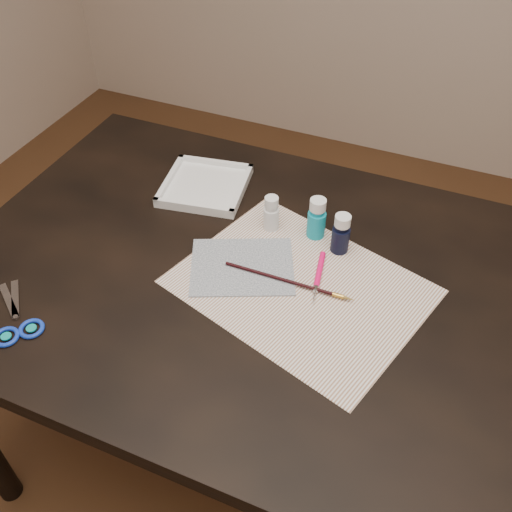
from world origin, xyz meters
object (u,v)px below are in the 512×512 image
at_px(canvas, 242,266).
at_px(paint_bottle_white, 271,213).
at_px(scissors, 11,312).
at_px(paint_bottle_navy, 341,234).
at_px(palette_tray, 205,185).
at_px(paint_bottle_cyan, 317,218).
at_px(paper, 300,286).

relative_size(canvas, paint_bottle_white, 2.50).
relative_size(paint_bottle_white, scissors, 0.45).
xyz_separation_m(paint_bottle_navy, palette_tray, (-0.37, 0.09, -0.04)).
distance_m(paint_bottle_white, paint_bottle_navy, 0.17).
xyz_separation_m(scissors, palette_tray, (0.17, 0.51, 0.01)).
bearing_deg(scissors, paint_bottle_navy, -106.57).
bearing_deg(canvas, palette_tray, 132.01).
xyz_separation_m(paint_bottle_white, scissors, (-0.37, -0.44, -0.04)).
bearing_deg(scissors, paint_bottle_white, -95.36).
xyz_separation_m(paint_bottle_cyan, paint_bottle_navy, (0.06, -0.03, -0.00)).
bearing_deg(paint_bottle_navy, canvas, -142.71).
xyz_separation_m(paint_bottle_cyan, scissors, (-0.48, -0.46, -0.05)).
bearing_deg(paper, paint_bottle_white, 129.93).
xyz_separation_m(paper, canvas, (-0.13, 0.00, 0.00)).
height_order(paint_bottle_cyan, palette_tray, paint_bottle_cyan).
height_order(paint_bottle_cyan, scissors, paint_bottle_cyan).
height_order(paper, paint_bottle_white, paint_bottle_white).
bearing_deg(paint_bottle_navy, paint_bottle_white, 175.91).
distance_m(paint_bottle_white, palette_tray, 0.22).
bearing_deg(paint_bottle_navy, paper, -106.54).
height_order(paper, scissors, scissors).
bearing_deg(canvas, paint_bottle_white, 86.73).
bearing_deg(canvas, paint_bottle_cyan, 55.37).
bearing_deg(paper, palette_tray, 145.89).
relative_size(paint_bottle_cyan, scissors, 0.53).
relative_size(paint_bottle_navy, palette_tray, 0.49).
bearing_deg(paint_bottle_white, paint_bottle_cyan, 8.38).
relative_size(canvas, scissors, 1.14).
bearing_deg(palette_tray, paint_bottle_navy, -13.07).
distance_m(canvas, paint_bottle_navy, 0.22).
bearing_deg(palette_tray, canvas, -47.99).
xyz_separation_m(paper, scissors, (-0.50, -0.29, 0.00)).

